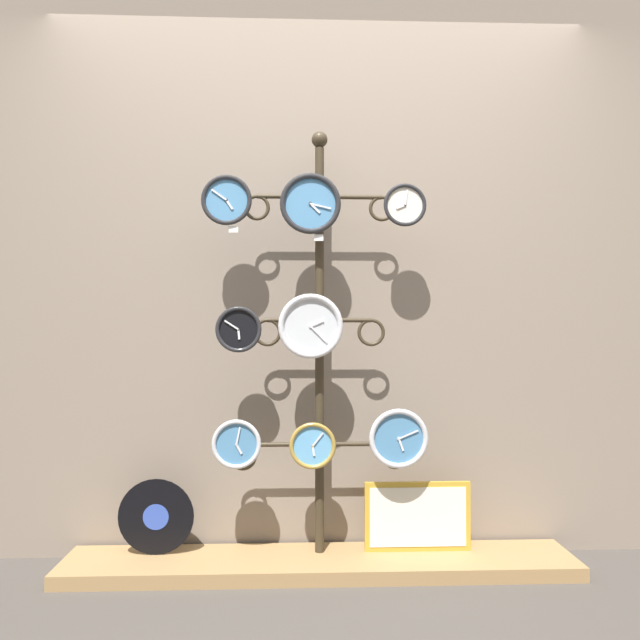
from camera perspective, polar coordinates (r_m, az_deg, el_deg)
The scene contains 16 objects.
ground_plane at distance 2.57m, azimuth 0.36°, elevation -24.73°, with size 12.00×12.00×0.00m, color #47423D.
shop_wall at distance 2.94m, azimuth -0.17°, elevation 6.14°, with size 4.40×0.04×2.80m.
low_shelf at distance 2.89m, azimuth 0.01°, elevation -21.38°, with size 2.20×0.36×0.06m.
display_stand at distance 2.78m, azimuth -0.04°, elevation -7.21°, with size 0.80×0.33×1.92m.
clock_top_left at distance 2.76m, azimuth -8.53°, elevation 10.77°, with size 0.22×0.04×0.22m.
clock_top_center at distance 2.74m, azimuth -0.88°, elevation 10.57°, with size 0.26×0.04×0.26m.
clock_top_right at distance 2.78m, azimuth 7.75°, elevation 10.35°, with size 0.19×0.04×0.19m.
clock_middle_left at distance 2.67m, azimuth -7.45°, elevation -0.86°, with size 0.20×0.04×0.20m.
clock_middle_center at distance 2.67m, azimuth -0.86°, elevation -0.56°, with size 0.28×0.04×0.28m.
clock_bottom_left at distance 2.71m, azimuth -7.64°, elevation -11.17°, with size 0.21×0.04×0.21m.
clock_bottom_center at distance 2.72m, azimuth -0.68°, elevation -11.40°, with size 0.20×0.04×0.20m.
clock_bottom_right at distance 2.73m, azimuth 7.19°, elevation -10.68°, with size 0.26×0.04×0.26m.
vinyl_record at distance 2.93m, azimuth -14.77°, elevation -17.01°, with size 0.33×0.01×0.33m.
picture_frame at distance 2.93m, azimuth 8.91°, elevation -17.32°, with size 0.47×0.02×0.30m.
price_tag_upper at distance 2.73m, azimuth -7.92°, elevation 8.22°, with size 0.04×0.00×0.03m.
price_tag_mid at distance 2.71m, azimuth -0.12°, elevation 7.54°, with size 0.04×0.00×0.03m.
Camera 1 is at (-0.11, -2.35, 1.04)m, focal length 35.00 mm.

